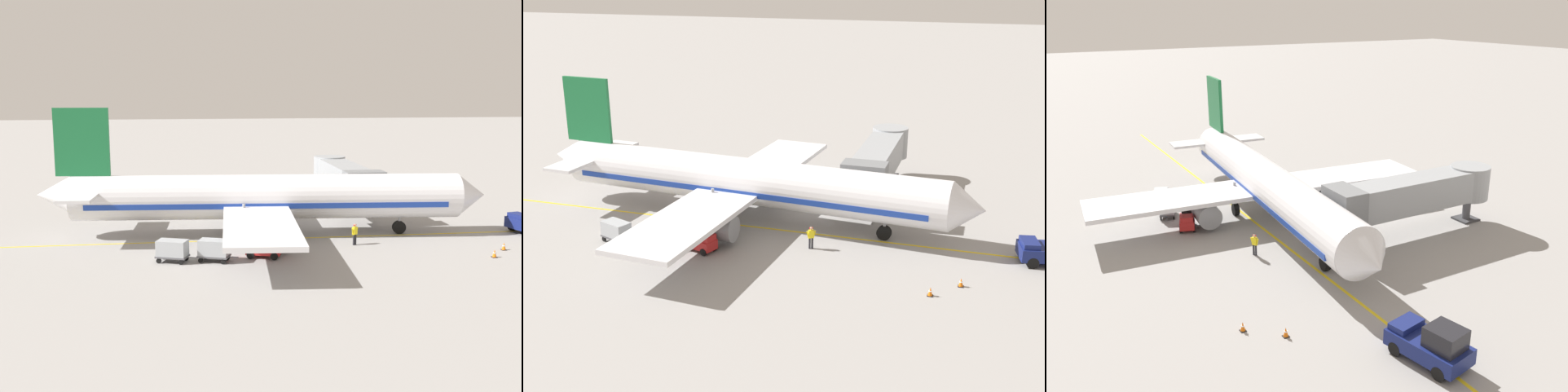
{
  "view_description": "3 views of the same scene",
  "coord_description": "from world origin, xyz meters",
  "views": [
    {
      "loc": [
        49.69,
        -7.93,
        12.24
      ],
      "look_at": [
        -0.05,
        -1.33,
        3.58
      ],
      "focal_mm": 43.46,
      "sensor_mm": 36.0,
      "label": 1
    },
    {
      "loc": [
        46.93,
        17.52,
        19.81
      ],
      "look_at": [
        -0.38,
        2.69,
        2.7
      ],
      "focal_mm": 46.81,
      "sensor_mm": 36.0,
      "label": 2
    },
    {
      "loc": [
        18.39,
        40.93,
        17.98
      ],
      "look_at": [
        -3.28,
        3.12,
        2.9
      ],
      "focal_mm": 38.26,
      "sensor_mm": 36.0,
      "label": 3
    }
  ],
  "objects": [
    {
      "name": "safety_cone_nose_right",
      "position": [
        7.75,
        14.84,
        0.29
      ],
      "size": [
        0.36,
        0.36,
        0.59
      ],
      "color": "black",
      "rests_on": "ground"
    },
    {
      "name": "safety_cone_nose_left",
      "position": [
        5.85,
        16.59,
        0.29
      ],
      "size": [
        0.36,
        0.36,
        0.59
      ],
      "color": "black",
      "rests_on": "ground"
    },
    {
      "name": "baggage_cart_front",
      "position": [
        6.14,
        -5.51,
        0.95
      ],
      "size": [
        1.98,
        2.96,
        1.58
      ],
      "color": "#4C4C51",
      "rests_on": "ground"
    },
    {
      "name": "ground_plane",
      "position": [
        0.0,
        0.0,
        0.0
      ],
      "size": [
        400.0,
        400.0,
        0.0
      ],
      "primitive_type": "plane",
      "color": "gray"
    },
    {
      "name": "parked_airliner",
      "position": [
        -1.4,
        -0.89,
        3.19
      ],
      "size": [
        30.32,
        37.35,
        10.63
      ],
      "color": "silver",
      "rests_on": "ground"
    },
    {
      "name": "baggage_tug_lead",
      "position": [
        5.59,
        -1.77,
        0.71
      ],
      "size": [
        1.93,
        2.75,
        1.62
      ],
      "color": "#B21E1E",
      "rests_on": "ground"
    },
    {
      "name": "pushback_tractor",
      "position": [
        0.27,
        22.45,
        1.1
      ],
      "size": [
        3.02,
        4.75,
        2.4
      ],
      "color": "navy",
      "rests_on": "ground"
    },
    {
      "name": "ground_crew_wing_walker",
      "position": [
        2.79,
        5.74,
        0.95
      ],
      "size": [
        0.47,
        0.65,
        1.69
      ],
      "color": "#232328",
      "rests_on": "ground"
    },
    {
      "name": "baggage_cart_second_in_train",
      "position": [
        5.88,
        -8.44,
        0.95
      ],
      "size": [
        1.98,
        2.96,
        1.58
      ],
      "color": "#4C4C51",
      "rests_on": "ground"
    },
    {
      "name": "jet_bridge",
      "position": [
        -10.25,
        8.32,
        3.46
      ],
      "size": [
        15.57,
        3.5,
        4.98
      ],
      "color": "#93999E",
      "rests_on": "ground"
    },
    {
      "name": "gate_lead_in_line",
      "position": [
        0.0,
        0.0,
        0.0
      ],
      "size": [
        0.24,
        80.0,
        0.01
      ],
      "primitive_type": "cube",
      "color": "gold",
      "rests_on": "ground"
    }
  ]
}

